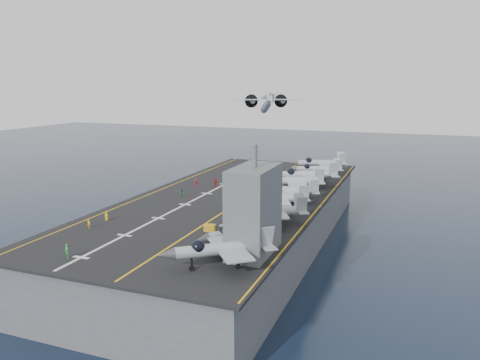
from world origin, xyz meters
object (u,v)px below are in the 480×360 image
(island_superstructure, at_px, (254,200))
(fighter_jet_0, at_px, (224,247))
(tow_cart_a, at_px, (210,228))
(transport_plane, at_px, (267,104))

(island_superstructure, distance_m, fighter_jet_0, 8.05)
(fighter_jet_0, distance_m, tow_cart_a, 14.96)
(transport_plane, bearing_deg, tow_cart_a, -78.66)
(transport_plane, bearing_deg, island_superstructure, -73.49)
(island_superstructure, distance_m, transport_plane, 90.91)
(tow_cart_a, height_order, transport_plane, transport_plane)
(island_superstructure, bearing_deg, tow_cart_a, 145.54)
(island_superstructure, xyz_separation_m, tow_cart_a, (-9.64, 6.61, -6.97))
(island_superstructure, height_order, tow_cart_a, island_superstructure)
(island_superstructure, relative_size, tow_cart_a, 7.81)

